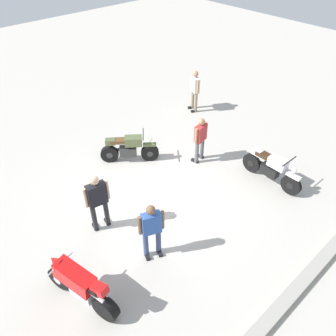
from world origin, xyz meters
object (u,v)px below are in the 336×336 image
object	(u,v)px
motorcycle_olive_vintage	(129,149)
person_in_white_shirt	(195,88)
person_in_black_shirt	(97,199)
person_in_blue_shirt	(152,228)
person_in_red_shirt	(200,137)
motorcycle_red_sportbike	(79,285)
motorcycle_silver_cruiser	(271,168)

from	to	relation	value
motorcycle_olive_vintage	person_in_white_shirt	bearing A→B (deg)	52.68
person_in_black_shirt	person_in_blue_shirt	size ratio (longest dim) A/B	1.08
person_in_black_shirt	person_in_blue_shirt	xyz separation A→B (m)	(-0.44, 1.60, -0.10)
person_in_red_shirt	person_in_white_shirt	world-z (taller)	person_in_white_shirt
motorcycle_olive_vintage	person_in_blue_shirt	bearing A→B (deg)	-80.19
motorcycle_red_sportbike	person_in_white_shirt	xyz separation A→B (m)	(-8.04, -4.41, 0.38)
person_in_blue_shirt	person_in_black_shirt	bearing A→B (deg)	-141.65
motorcycle_red_sportbike	person_in_red_shirt	bearing A→B (deg)	-87.54
person_in_white_shirt	motorcycle_silver_cruiser	bearing A→B (deg)	95.06
motorcycle_red_sportbike	person_in_red_shirt	xyz separation A→B (m)	(-5.64, -1.83, 0.33)
motorcycle_olive_vintage	motorcycle_silver_cruiser	bearing A→B (deg)	-16.95
motorcycle_silver_cruiser	person_in_red_shirt	distance (m)	2.43
person_in_black_shirt	person_in_blue_shirt	world-z (taller)	person_in_black_shirt
motorcycle_olive_vintage	person_in_blue_shirt	xyz separation A→B (m)	(1.93, 3.46, 0.45)
person_in_white_shirt	person_in_red_shirt	bearing A→B (deg)	70.11
person_in_white_shirt	motorcycle_olive_vintage	bearing A→B (deg)	36.82
motorcycle_silver_cruiser	person_in_blue_shirt	world-z (taller)	person_in_blue_shirt
motorcycle_silver_cruiser	person_in_red_shirt	size ratio (longest dim) A/B	1.29
motorcycle_red_sportbike	motorcycle_olive_vintage	bearing A→B (deg)	-64.42
motorcycle_olive_vintage	motorcycle_red_sportbike	size ratio (longest dim) A/B	0.84
motorcycle_silver_cruiser	person_in_blue_shirt	bearing A→B (deg)	-93.44
motorcycle_olive_vintage	person_in_white_shirt	world-z (taller)	person_in_white_shirt
person_in_white_shirt	person_in_blue_shirt	bearing A→B (deg)	59.46
person_in_red_shirt	person_in_white_shirt	xyz separation A→B (m)	(-2.40, -2.58, 0.06)
motorcycle_silver_cruiser	person_in_blue_shirt	xyz separation A→B (m)	(4.51, -0.35, 0.42)
person_in_blue_shirt	person_in_white_shirt	distance (m)	7.55
motorcycle_silver_cruiser	motorcycle_olive_vintage	size ratio (longest dim) A/B	1.29
person_in_red_shirt	motorcycle_silver_cruiser	bearing A→B (deg)	-170.38
person_in_red_shirt	motorcycle_olive_vintage	bearing A→B (deg)	37.61
motorcycle_silver_cruiser	motorcycle_olive_vintage	world-z (taller)	motorcycle_silver_cruiser
person_in_red_shirt	person_in_white_shirt	bearing A→B (deg)	-53.62
motorcycle_red_sportbike	person_in_black_shirt	world-z (taller)	person_in_black_shirt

